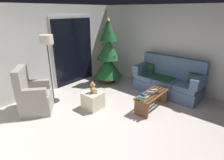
{
  "coord_description": "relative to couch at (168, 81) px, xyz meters",
  "views": [
    {
      "loc": [
        -2.55,
        -1.82,
        2.35
      ],
      "look_at": [
        0.4,
        0.7,
        0.85
      ],
      "focal_mm": 29.28,
      "sensor_mm": 36.0,
      "label": 1
    }
  ],
  "objects": [
    {
      "name": "wall_right",
      "position": [
        0.54,
        -0.18,
        0.85
      ],
      "size": [
        0.12,
        6.0,
        2.5
      ],
      "primitive_type": "cube",
      "color": "silver",
      "rests_on": "ground"
    },
    {
      "name": "remote_white",
      "position": [
        -0.91,
        -0.04,
        0.03
      ],
      "size": [
        0.15,
        0.13,
        0.02
      ],
      "primitive_type": "cube",
      "rotation": [
        0.0,
        0.0,
        4.01
      ],
      "color": "silver",
      "rests_on": "coffee_table"
    },
    {
      "name": "remote_black",
      "position": [
        -1.08,
        -0.19,
        0.03
      ],
      "size": [
        0.16,
        0.09,
        0.02
      ],
      "primitive_type": "cube",
      "rotation": [
        0.0,
        0.0,
        4.38
      ],
      "color": "black",
      "rests_on": "coffee_table"
    },
    {
      "name": "ottoman",
      "position": [
        -2.05,
        1.04,
        -0.19
      ],
      "size": [
        0.44,
        0.44,
        0.42
      ],
      "primitive_type": "cube",
      "color": "beige",
      "rests_on": "ground"
    },
    {
      "name": "christmas_tree",
      "position": [
        -0.47,
        1.91,
        0.55
      ],
      "size": [
        0.94,
        0.94,
        2.15
      ],
      "color": "#4C1E19",
      "rests_on": "ground"
    },
    {
      "name": "coffee_table",
      "position": [
        -1.11,
        -0.1,
        -0.12
      ],
      "size": [
        1.1,
        0.4,
        0.42
      ],
      "color": "brown",
      "rests_on": "ground"
    },
    {
      "name": "patio_door_glass",
      "position": [
        -1.18,
        2.79,
        0.65
      ],
      "size": [
        1.5,
        0.02,
        2.1
      ],
      "primitive_type": "cube",
      "color": "black",
      "rests_on": "ground"
    },
    {
      "name": "armchair",
      "position": [
        -3.09,
        2.0,
        0.0
      ],
      "size": [
        0.97,
        0.96,
        1.13
      ],
      "color": "gray",
      "rests_on": "ground"
    },
    {
      "name": "wall_back",
      "position": [
        -2.32,
        2.88,
        0.85
      ],
      "size": [
        5.72,
        0.12,
        2.5
      ],
      "primitive_type": "cube",
      "color": "silver",
      "rests_on": "ground"
    },
    {
      "name": "floor_lamp",
      "position": [
        -2.5,
        2.11,
        1.11
      ],
      "size": [
        0.32,
        0.32,
        1.78
      ],
      "color": "#2D2D30",
      "rests_on": "ground"
    },
    {
      "name": "couch",
      "position": [
        0.0,
        0.0,
        0.0
      ],
      "size": [
        0.86,
        1.97,
        1.08
      ],
      "color": "slate",
      "rests_on": "ground"
    },
    {
      "name": "remote_graphite",
      "position": [
        -1.17,
        -0.12,
        0.03
      ],
      "size": [
        0.08,
        0.16,
        0.02
      ],
      "primitive_type": "cube",
      "rotation": [
        0.0,
        0.0,
        0.23
      ],
      "color": "#333338",
      "rests_on": "coffee_table"
    },
    {
      "name": "cell_phone",
      "position": [
        -1.5,
        -0.04,
        0.09
      ],
      "size": [
        0.11,
        0.16,
        0.01
      ],
      "primitive_type": "cube",
      "rotation": [
        0.0,
        0.0,
        -0.29
      ],
      "color": "black",
      "rests_on": "book_stack"
    },
    {
      "name": "book_stack",
      "position": [
        -1.5,
        -0.06,
        0.05
      ],
      "size": [
        0.27,
        0.21,
        0.07
      ],
      "color": "#B79333",
      "rests_on": "coffee_table"
    },
    {
      "name": "teddy_bear_honey",
      "position": [
        -2.05,
        1.03,
        0.14
      ],
      "size": [
        0.21,
        0.22,
        0.29
      ],
      "color": "tan",
      "rests_on": "ottoman"
    },
    {
      "name": "ground_plane",
      "position": [
        -2.32,
        -0.18,
        -0.4
      ],
      "size": [
        7.0,
        7.0,
        0.0
      ],
      "primitive_type": "plane",
      "color": "#BCB2A8"
    },
    {
      "name": "remote_silver",
      "position": [
        -1.09,
        -0.04,
        0.03
      ],
      "size": [
        0.11,
        0.16,
        0.02
      ],
      "primitive_type": "cube",
      "rotation": [
        0.0,
        0.0,
        3.6
      ],
      "color": "#ADADB2",
      "rests_on": "coffee_table"
    },
    {
      "name": "patio_door_frame",
      "position": [
        -1.18,
        2.81,
        0.7
      ],
      "size": [
        1.6,
        0.02,
        2.2
      ],
      "primitive_type": "cube",
      "color": "silver",
      "rests_on": "ground"
    }
  ]
}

